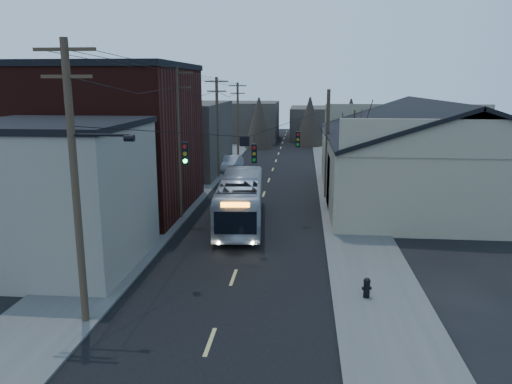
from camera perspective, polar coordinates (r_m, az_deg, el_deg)
ground at (r=16.83m, az=-6.60°, el=-20.00°), size 160.00×160.00×0.00m
road_surface at (r=44.89m, az=1.30°, el=0.86°), size 9.00×110.00×0.02m
sidewalk_left at (r=45.80m, az=-6.84°, el=1.07°), size 4.00×110.00×0.12m
sidewalk_right at (r=44.90m, az=9.60°, el=0.76°), size 4.00×110.00×0.12m
building_clapboard at (r=26.47m, az=-22.02°, el=-0.49°), size 8.00×8.00×7.00m
building_brick at (r=36.55m, az=-15.77°, el=5.67°), size 10.00×12.00×10.00m
building_left_far at (r=51.74m, az=-8.80°, el=6.17°), size 9.00×14.00×7.00m
warehouse at (r=40.59m, az=19.43°, el=2.77°), size 16.16×20.60×7.73m
building_far_left at (r=79.63m, az=-1.20°, el=8.09°), size 10.00×12.00×6.00m
building_far_right at (r=84.21m, az=8.11°, el=7.87°), size 12.00×14.00×5.00m
bare_tree at (r=34.46m, az=10.96°, el=3.17°), size 0.40×0.40×7.20m
utility_lines at (r=38.74m, az=-3.92°, el=6.39°), size 11.24×45.28×10.50m
bus at (r=32.22m, az=-1.76°, el=-0.89°), size 3.49×11.55×3.17m
parked_car at (r=51.78m, az=-2.91°, el=3.27°), size 2.19×4.91×1.57m
fire_hydrant at (r=21.87m, az=12.54°, el=-10.53°), size 0.42×0.30×0.87m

